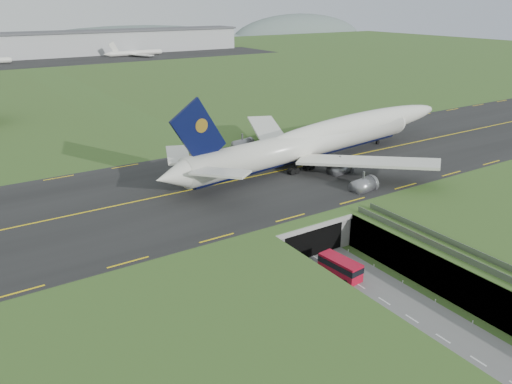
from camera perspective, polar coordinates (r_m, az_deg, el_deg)
ground at (r=79.60m, az=10.23°, el=-9.63°), size 900.00×900.00×0.00m
airfield_deck at (r=78.13m, az=10.37°, el=-7.74°), size 800.00×800.00×6.00m
trench_road at (r=75.16m, az=14.17°, el=-11.89°), size 12.00×75.00×0.20m
taxiway at (r=101.03m, az=-2.23°, el=1.33°), size 800.00×44.00×0.18m
tunnel_portal at (r=89.42m, az=3.14°, el=-3.30°), size 17.00×22.30×6.00m
guideway at (r=74.89m, az=26.98°, el=-9.21°), size 3.00×53.00×7.05m
jumbo_jet at (r=114.53m, az=8.06°, el=6.13°), size 86.26×56.56×18.85m
shuttle_tram at (r=79.02m, az=9.60°, el=-8.48°), size 3.43×7.40×2.93m
cargo_terminal at (r=352.68m, az=-25.79°, el=14.83°), size 320.00×67.00×15.60m
distant_hills at (r=494.02m, az=-20.18°, el=14.72°), size 700.00×91.00×60.00m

